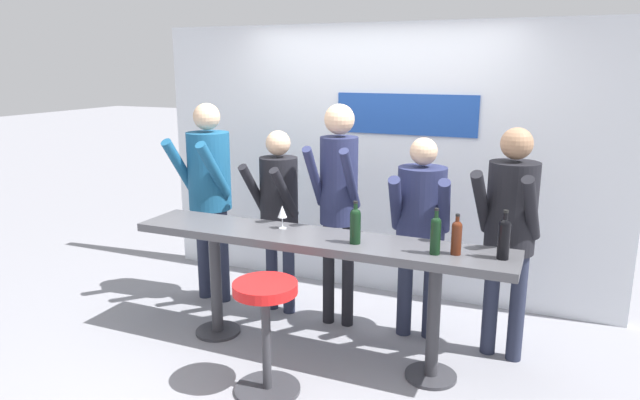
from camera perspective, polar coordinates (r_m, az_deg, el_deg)
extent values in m
plane|color=gray|center=(4.47, -0.38, -15.05)|extent=(40.00, 40.00, 0.00)
cube|color=silver|center=(5.35, 5.75, 3.87)|extent=(4.41, 0.10, 2.49)
cube|color=#1E479E|center=(5.17, 8.54, 8.46)|extent=(1.27, 0.02, 0.36)
cube|color=#4C4C51|center=(4.11, -0.40, -4.02)|extent=(2.81, 0.49, 0.06)
cylinder|color=#333338|center=(4.66, -10.38, -7.85)|extent=(0.09, 0.09, 0.87)
cylinder|color=#333338|center=(4.83, -10.15, -12.77)|extent=(0.36, 0.36, 0.02)
cylinder|color=#333338|center=(4.03, 11.29, -11.37)|extent=(0.09, 0.09, 0.87)
cylinder|color=#333338|center=(4.23, 11.00, -16.85)|extent=(0.36, 0.36, 0.02)
cylinder|color=#333338|center=(4.03, -5.27, -18.29)|extent=(0.44, 0.44, 0.02)
cylinder|color=#333338|center=(3.86, -5.39, -13.67)|extent=(0.06, 0.06, 0.71)
cylinder|color=red|center=(3.71, -5.51, -8.74)|extent=(0.42, 0.42, 0.07)
cylinder|color=#23283D|center=(5.40, -11.55, -5.16)|extent=(0.12, 0.12, 0.87)
cylinder|color=#23283D|center=(5.28, -9.76, -5.51)|extent=(0.12, 0.12, 0.87)
cylinder|color=#19517A|center=(5.14, -11.03, 2.87)|extent=(0.40, 0.40, 0.69)
sphere|color=#D6AD89|center=(5.08, -11.28, 8.18)|extent=(0.23, 0.23, 0.23)
cylinder|color=#19517A|center=(5.12, -13.79, 3.24)|extent=(0.11, 0.41, 0.53)
cylinder|color=#19517A|center=(4.90, -10.57, 2.96)|extent=(0.11, 0.41, 0.53)
cylinder|color=#23283D|center=(5.08, -4.84, -6.73)|extent=(0.10, 0.10, 0.77)
cylinder|color=#23283D|center=(4.98, -3.15, -7.10)|extent=(0.10, 0.10, 0.77)
cylinder|color=black|center=(4.84, -4.13, 0.73)|extent=(0.36, 0.36, 0.61)
sphere|color=#D6AD89|center=(4.76, -4.22, 5.70)|extent=(0.21, 0.21, 0.21)
cylinder|color=black|center=(4.79, -6.64, 1.10)|extent=(0.12, 0.37, 0.47)
cylinder|color=black|center=(4.62, -3.58, 0.70)|extent=(0.12, 0.37, 0.47)
cylinder|color=black|center=(4.78, 0.87, -7.28)|extent=(0.10, 0.10, 0.88)
cylinder|color=black|center=(4.73, 2.80, -7.51)|extent=(0.10, 0.10, 0.88)
cylinder|color=#23284C|center=(4.53, 1.90, 1.95)|extent=(0.32, 0.32, 0.70)
sphere|color=#D6AD89|center=(4.46, 1.95, 8.07)|extent=(0.24, 0.24, 0.24)
cylinder|color=#23284C|center=(4.41, -0.55, 2.30)|extent=(0.10, 0.40, 0.53)
cylinder|color=#23284C|center=(4.32, 3.03, 2.05)|extent=(0.10, 0.40, 0.53)
cylinder|color=#23283D|center=(4.65, 8.48, -8.79)|extent=(0.12, 0.12, 0.77)
cylinder|color=#23283D|center=(4.63, 11.02, -8.98)|extent=(0.12, 0.12, 0.77)
cylinder|color=#23284C|center=(4.43, 10.10, -0.62)|extent=(0.42, 0.42, 0.61)
sphere|color=#D6AD89|center=(4.34, 10.33, 4.80)|extent=(0.21, 0.21, 0.21)
cylinder|color=#23284C|center=(4.29, 7.60, -0.38)|extent=(0.14, 0.38, 0.47)
cylinder|color=#23284C|center=(4.26, 12.31, -0.67)|extent=(0.14, 0.38, 0.47)
cylinder|color=#23283D|center=(4.49, 16.71, -9.70)|extent=(0.11, 0.11, 0.82)
cylinder|color=#23283D|center=(4.44, 19.12, -10.12)|extent=(0.11, 0.11, 0.82)
cylinder|color=black|center=(4.23, 18.62, -0.72)|extent=(0.41, 0.41, 0.65)
sphere|color=#9E7556|center=(4.15, 19.08, 5.36)|extent=(0.22, 0.22, 0.22)
cylinder|color=black|center=(4.12, 15.87, -0.24)|extent=(0.15, 0.39, 0.50)
cylinder|color=black|center=(4.04, 20.36, -0.84)|extent=(0.15, 0.39, 0.50)
cylinder|color=black|center=(3.78, 17.89, -4.01)|extent=(0.08, 0.08, 0.22)
sphere|color=black|center=(3.75, 18.01, -2.38)|extent=(0.08, 0.08, 0.08)
cylinder|color=black|center=(3.74, 18.06, -1.80)|extent=(0.03, 0.03, 0.08)
cylinder|color=black|center=(3.73, 18.11, -1.09)|extent=(0.03, 0.03, 0.02)
cylinder|color=black|center=(3.92, 3.55, -2.88)|extent=(0.08, 0.08, 0.21)
sphere|color=black|center=(3.89, 3.57, -1.39)|extent=(0.08, 0.08, 0.08)
cylinder|color=black|center=(3.88, 3.58, -0.86)|extent=(0.03, 0.03, 0.07)
cylinder|color=black|center=(3.87, 3.59, -0.22)|extent=(0.03, 0.03, 0.02)
cylinder|color=black|center=(3.76, 11.46, -3.76)|extent=(0.07, 0.07, 0.22)
sphere|color=black|center=(3.73, 11.54, -2.18)|extent=(0.07, 0.07, 0.07)
cylinder|color=black|center=(3.72, 11.57, -1.62)|extent=(0.03, 0.03, 0.08)
cylinder|color=black|center=(3.71, 11.60, -0.93)|extent=(0.03, 0.03, 0.02)
cylinder|color=#4C1E0F|center=(3.79, 13.47, -3.94)|extent=(0.07, 0.07, 0.19)
sphere|color=#4C1E0F|center=(3.77, 13.55, -2.56)|extent=(0.07, 0.07, 0.07)
cylinder|color=#4C1E0F|center=(3.76, 13.58, -2.07)|extent=(0.03, 0.03, 0.07)
cylinder|color=black|center=(3.75, 13.61, -1.47)|extent=(0.03, 0.03, 0.01)
cylinder|color=silver|center=(4.30, -3.77, -2.82)|extent=(0.06, 0.06, 0.01)
cylinder|color=silver|center=(4.29, -3.78, -2.26)|extent=(0.01, 0.01, 0.08)
cone|color=silver|center=(4.26, -3.80, -1.15)|extent=(0.07, 0.07, 0.09)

